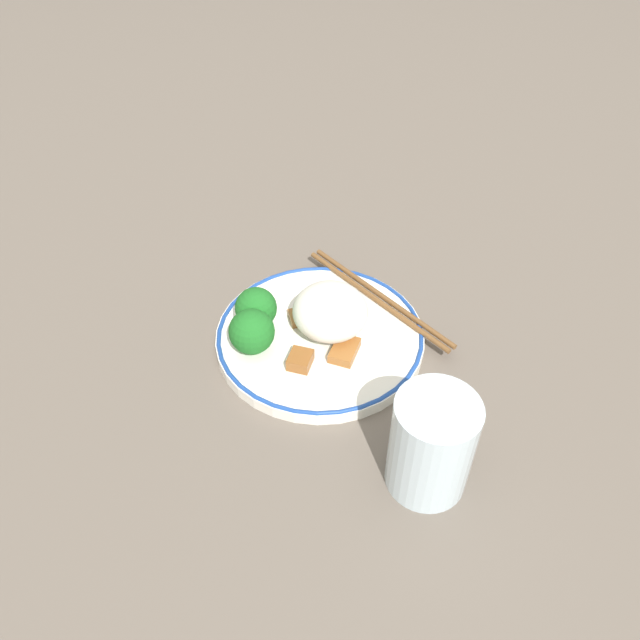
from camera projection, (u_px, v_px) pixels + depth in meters
The scene contains 11 objects.
ground_plane at pixel (320, 342), 0.71m from camera, with size 3.00×3.00×0.00m, color #665B51.
plate at pixel (320, 336), 0.71m from camera, with size 0.24×0.24×0.02m.
rice_mound at pixel (330, 311), 0.69m from camera, with size 0.08×0.08×0.06m.
broccoli_back_left at pixel (256, 308), 0.69m from camera, with size 0.05×0.05×0.05m.
broccoli_back_center at pixel (252, 332), 0.66m from camera, with size 0.05×0.05×0.05m.
meat_near_front at pixel (345, 350), 0.68m from camera, with size 0.03×0.04×0.01m.
meat_near_left at pixel (343, 304), 0.73m from camera, with size 0.04×0.03×0.01m.
meat_near_right at pixel (300, 360), 0.66m from camera, with size 0.03×0.03×0.01m.
meat_near_back at pixel (304, 316), 0.72m from camera, with size 0.04×0.04×0.01m.
chopsticks at pixel (378, 297), 0.74m from camera, with size 0.19×0.15×0.01m.
drinking_glass at pixel (431, 445), 0.55m from camera, with size 0.08×0.08×0.11m.
Camera 1 is at (-0.11, 0.48, 0.51)m, focal length 35.00 mm.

